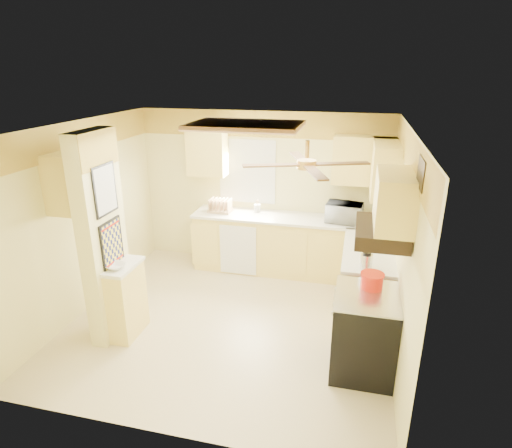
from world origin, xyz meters
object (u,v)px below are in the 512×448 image
(stove, at_px, (364,332))
(microwave, at_px, (344,213))
(dutch_oven, at_px, (372,281))
(kettle, at_px, (366,261))
(bowl, at_px, (115,266))

(stove, relative_size, microwave, 1.75)
(microwave, relative_size, dutch_oven, 2.09)
(dutch_oven, xyz_separation_m, kettle, (-0.06, 0.39, 0.04))
(microwave, distance_m, kettle, 1.60)
(bowl, bearing_deg, stove, 2.07)
(microwave, bearing_deg, dutch_oven, 107.79)
(dutch_oven, relative_size, kettle, 1.17)
(stove, height_order, kettle, kettle)
(microwave, height_order, bowl, microwave)
(stove, relative_size, bowl, 4.13)
(kettle, bearing_deg, dutch_oven, -80.92)
(bowl, relative_size, kettle, 1.03)
(stove, xyz_separation_m, kettle, (-0.02, 0.55, 0.58))
(microwave, xyz_separation_m, dutch_oven, (0.38, -1.95, -0.08))
(microwave, bearing_deg, bowl, 48.50)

